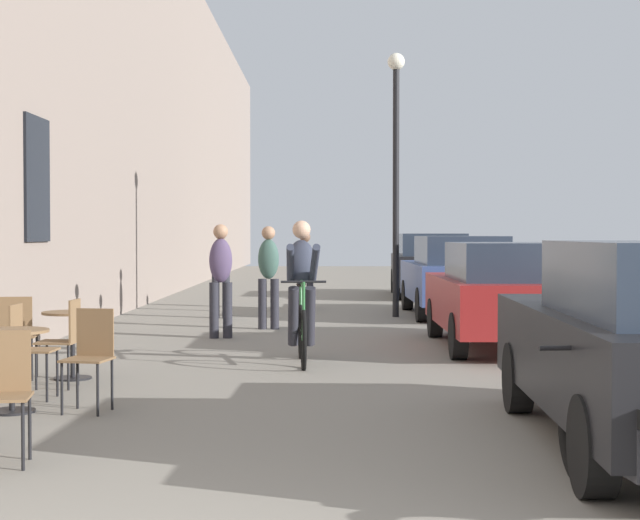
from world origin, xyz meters
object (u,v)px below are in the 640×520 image
object	(u,v)px
pedestrian_mid	(268,271)
parked_car_second	(503,293)
pedestrian_near	(221,274)
parked_motorcycle	(631,442)
cafe_chair_far_toward_street	(65,336)
parked_car_fourth	(431,264)
cafe_chair_far_toward_wall	(17,331)
cafe_chair_mid_toward_wall	(27,344)
pedestrian_furthest	(305,266)
cafe_table_mid	(12,352)
street_lamp	(396,150)
cafe_chair_mid_toward_street	(91,352)
cafe_chair_near_toward_street	(3,387)
cafe_table_far	(72,330)
cyclist_on_bicycle	(302,295)
parked_car_third	(457,275)
pedestrian_far	(221,267)

from	to	relation	value
pedestrian_mid	parked_car_second	distance (m)	4.29
pedestrian_near	parked_motorcycle	xyz separation A→B (m)	(3.24, -9.27, -0.55)
cafe_chair_far_toward_street	parked_car_fourth	world-z (taller)	parked_car_fourth
cafe_chair_far_toward_wall	parked_car_second	bearing A→B (deg)	27.50
cafe_chair_mid_toward_wall	pedestrian_furthest	distance (m)	11.44
cafe_table_mid	street_lamp	distance (m)	11.04
pedestrian_near	parked_car_fourth	size ratio (longest dim) A/B	0.38
cafe_chair_mid_toward_street	pedestrian_furthest	xyz separation A→B (m)	(1.62, 11.80, 0.38)
cafe_chair_near_toward_street	cafe_table_far	xyz separation A→B (m)	(-0.53, 3.89, 0.00)
cafe_chair_mid_toward_street	cyclist_on_bicycle	size ratio (longest dim) A/B	0.51
street_lamp	parked_car_fourth	xyz separation A→B (m)	(1.28, 6.04, -2.30)
parked_car_third	cafe_chair_far_toward_wall	bearing A→B (deg)	-124.91
pedestrian_near	parked_car_third	world-z (taller)	pedestrian_near
pedestrian_far	street_lamp	world-z (taller)	street_lamp
cafe_chair_near_toward_street	parked_car_third	bearing A→B (deg)	68.90
cafe_chair_far_toward_wall	cyclist_on_bicycle	distance (m)	3.34
cafe_chair_mid_toward_street	cafe_table_mid	bearing A→B (deg)	-173.59
street_lamp	cafe_table_far	bearing A→B (deg)	-116.67
cafe_table_far	cafe_chair_far_toward_wall	size ratio (longest dim) A/B	0.81
cafe_chair_far_toward_street	parked_motorcycle	distance (m)	6.23
cafe_chair_mid_toward_wall	pedestrian_near	xyz separation A→B (m)	(1.24, 5.46, 0.44)
cafe_table_mid	cafe_chair_mid_toward_street	bearing A→B (deg)	6.41
cafe_chair_far_toward_street	cyclist_on_bicycle	distance (m)	3.09
parked_car_fourth	cyclist_on_bicycle	bearing A→B (deg)	-102.85
cyclist_on_bicycle	street_lamp	size ratio (longest dim) A/B	0.36
cafe_chair_far_toward_street	parked_motorcycle	size ratio (longest dim) A/B	0.42
cafe_table_mid	pedestrian_furthest	bearing A→B (deg)	79.09
pedestrian_far	parked_car_third	world-z (taller)	pedestrian_far
pedestrian_furthest	cafe_table_mid	bearing A→B (deg)	-100.91
cafe_table_far	pedestrian_far	bearing A→B (deg)	84.31
parked_car_third	pedestrian_furthest	bearing A→B (deg)	148.94
street_lamp	cyclist_on_bicycle	bearing A→B (deg)	-103.62
pedestrian_mid	pedestrian_far	xyz separation A→B (m)	(-1.00, 2.12, -0.01)
cafe_chair_mid_toward_street	pedestrian_far	world-z (taller)	pedestrian_far
pedestrian_near	cyclist_on_bicycle	bearing A→B (deg)	-65.25
pedestrian_far	cafe_table_far	bearing A→B (deg)	-95.69
cafe_chair_far_toward_wall	street_lamp	bearing A→B (deg)	60.41
cafe_chair_mid_toward_street	parked_car_fourth	world-z (taller)	parked_car_fourth
pedestrian_near	parked_motorcycle	size ratio (longest dim) A/B	0.79
cafe_table_mid	cafe_chair_mid_toward_wall	xyz separation A→B (m)	(-0.08, 0.69, -0.00)
cafe_chair_near_toward_street	pedestrian_furthest	world-z (taller)	pedestrian_furthest
pedestrian_far	parked_car_fourth	distance (m)	7.76
parked_car_fourth	cafe_table_far	bearing A→B (deg)	-110.68
cafe_table_far	parked_car_third	xyz separation A→B (m)	(5.17, 8.14, 0.26)
cafe_chair_far_toward_wall	pedestrian_far	size ratio (longest dim) A/B	0.54
cyclist_on_bicycle	pedestrian_far	world-z (taller)	cyclist_on_bicycle
cafe_chair_far_toward_wall	parked_car_second	world-z (taller)	parked_car_second
parked_car_third	pedestrian_mid	bearing A→B (deg)	-142.87
pedestrian_mid	parked_car_third	bearing A→B (deg)	37.13
street_lamp	cafe_chair_mid_toward_wall	bearing A→B (deg)	-113.87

